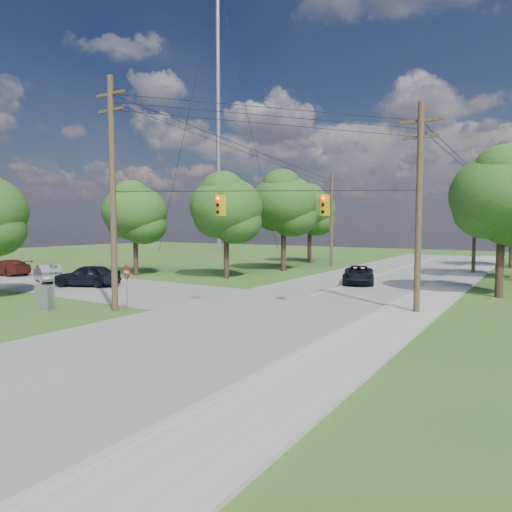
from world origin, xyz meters
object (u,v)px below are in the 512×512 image
Objects in this scene: pole_north_w at (332,218)px; pole_north_e at (475,217)px; car_cross_dark at (87,275)px; car_cross_far at (8,267)px; control_cabinet at (44,298)px; car_cross_silver at (47,273)px; do_not_enter_sign at (127,277)px; pole_ne at (419,205)px; pole_sw at (113,191)px; car_main_north at (358,275)px.

pole_north_e is at bearing 0.00° from pole_north_w.
car_cross_dark is 0.98× the size of car_cross_far.
pole_north_w is at bearing 64.02° from control_cabinet.
car_cross_silver is at bearing 125.33° from control_cabinet.
car_cross_silver is 14.86m from do_not_enter_sign.
pole_north_w is 28.18m from car_cross_silver.
pole_north_w reaches higher than do_not_enter_sign.
control_cabinet is 4.41m from do_not_enter_sign.
car_cross_far is 1.98× the size of do_not_enter_sign.
pole_north_w is 2.16× the size of car_cross_dark.
car_cross_far is (-12.02, 0.92, -0.10)m from car_cross_dark.
pole_ne is 27.85m from car_cross_silver.
pole_north_e is 41.99m from car_cross_far.
pole_sw is 1.20× the size of pole_north_e.
car_cross_silver is 3.15× the size of control_cabinet.
control_cabinet is at bearing -136.96° from car_main_north.
pole_ne is at bearing 89.61° from car_cross_far.
control_cabinet is at bearing -150.50° from pole_ne.
pole_sw is 32.55m from pole_north_e.
control_cabinet is (5.79, -7.09, -0.16)m from car_cross_dark.
car_main_north is (28.12, 11.02, -0.02)m from car_cross_far.
pole_north_e is (13.50, 29.60, -1.10)m from pole_sw.
control_cabinet is at bearing 78.93° from car_cross_silver.
car_cross_dark is (-9.03, 5.22, -5.40)m from pole_sw.
car_cross_silver is (-27.34, -2.37, -4.74)m from pole_ne.
pole_ne is 22.00m from pole_north_e.
car_main_north is (-6.44, -12.44, -4.43)m from pole_north_e.
car_cross_dark is (-8.63, -24.38, -4.31)m from pole_north_w.
car_cross_dark reaches higher than car_cross_silver.
car_main_north is at bearing 40.75° from control_cabinet.
pole_north_w reaches higher than car_cross_silver.
pole_ne is 2.21× the size of car_cross_far.
control_cabinet is at bearing 15.01° from car_cross_dark.
pole_sw reaches higher than pole_north_e.
control_cabinet is (-3.25, -1.87, -5.56)m from pole_sw.
car_cross_far reaches higher than car_main_north.
pole_sw is 15.78m from car_cross_silver.
car_main_north is 17.95m from do_not_enter_sign.
car_cross_far reaches higher than control_cabinet.
pole_sw reaches higher than car_cross_silver.
pole_sw is 22.61m from car_cross_far.
car_cross_far is (-21.05, 6.14, -5.51)m from pole_sw.
car_cross_silver is 0.88× the size of car_cross_far.
car_cross_dark is 3.49× the size of control_cabinet.
car_main_north is at bearing 123.93° from pole_ne.
pole_ne is at bearing 29.38° from pole_sw.
pole_sw is 29.62m from pole_north_w.
pole_north_e is 4.16× the size of do_not_enter_sign.
pole_ne is at bearing -90.00° from pole_north_e.
pole_north_w reaches higher than car_cross_dark.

